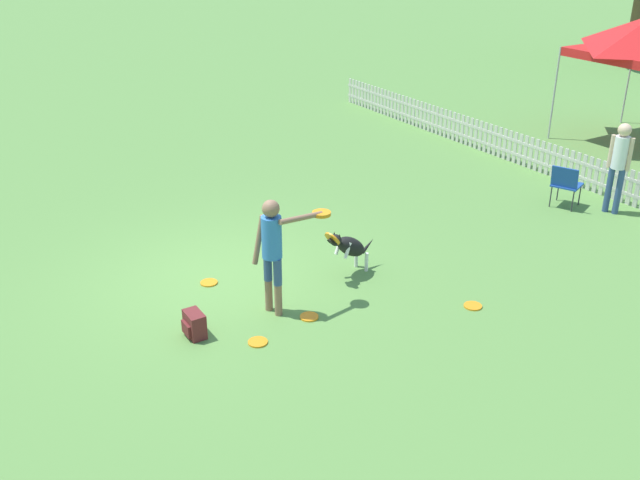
# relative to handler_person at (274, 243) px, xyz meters

# --- Properties ---
(ground_plane) EXTENTS (240.00, 240.00, 0.00)m
(ground_plane) POSITION_rel_handler_person_xyz_m (-1.33, -0.26, -1.08)
(ground_plane) COLOR #5B8C42
(handler_person) EXTENTS (0.46, 1.11, 1.71)m
(handler_person) POSITION_rel_handler_person_xyz_m (0.00, 0.00, 0.00)
(handler_person) COLOR #8C664C
(handler_person) RESTS_ON ground_plane
(leaping_dog) EXTENTS (0.48, 1.08, 0.87)m
(leaping_dog) POSITION_rel_handler_person_xyz_m (-0.39, 1.51, -0.58)
(leaping_dog) COLOR black
(leaping_dog) RESTS_ON ground_plane
(frisbee_near_handler) EXTENTS (0.26, 0.26, 0.02)m
(frisbee_near_handler) POSITION_rel_handler_person_xyz_m (-1.28, -0.48, -1.07)
(frisbee_near_handler) COLOR orange
(frisbee_near_handler) RESTS_ON ground_plane
(frisbee_near_dog) EXTENTS (0.26, 0.26, 0.02)m
(frisbee_near_dog) POSITION_rel_handler_person_xyz_m (0.40, 0.31, -1.07)
(frisbee_near_dog) COLOR orange
(frisbee_near_dog) RESTS_ON ground_plane
(frisbee_midfield) EXTENTS (0.26, 0.26, 0.02)m
(frisbee_midfield) POSITION_rel_handler_person_xyz_m (0.60, -0.60, -1.07)
(frisbee_midfield) COLOR orange
(frisbee_midfield) RESTS_ON ground_plane
(frisbee_far_scatter) EXTENTS (0.26, 0.26, 0.02)m
(frisbee_far_scatter) POSITION_rel_handler_person_xyz_m (1.38, 2.48, -1.07)
(frisbee_far_scatter) COLOR orange
(frisbee_far_scatter) RESTS_ON ground_plane
(backpack_on_grass) EXTENTS (0.35, 0.25, 0.35)m
(backpack_on_grass) POSITION_rel_handler_person_xyz_m (-0.01, -1.24, -0.90)
(backpack_on_grass) COLOR maroon
(backpack_on_grass) RESTS_ON ground_plane
(picket_fence) EXTENTS (16.80, 0.04, 0.71)m
(picket_fence) POSITION_rel_handler_person_xyz_m (-1.33, 7.76, -0.72)
(picket_fence) COLOR beige
(picket_fence) RESTS_ON ground_plane
(folding_chair_blue_left) EXTENTS (0.66, 0.67, 0.85)m
(folding_chair_blue_left) POSITION_rel_handler_person_xyz_m (-0.56, 6.58, -0.57)
(folding_chair_blue_left) COLOR #333338
(folding_chair_blue_left) RESTS_ON ground_plane
(spectator_standing) EXTENTS (0.39, 0.27, 1.73)m
(spectator_standing) POSITION_rel_handler_person_xyz_m (0.09, 7.15, -0.02)
(spectator_standing) COLOR #334C7A
(spectator_standing) RESTS_ON ground_plane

